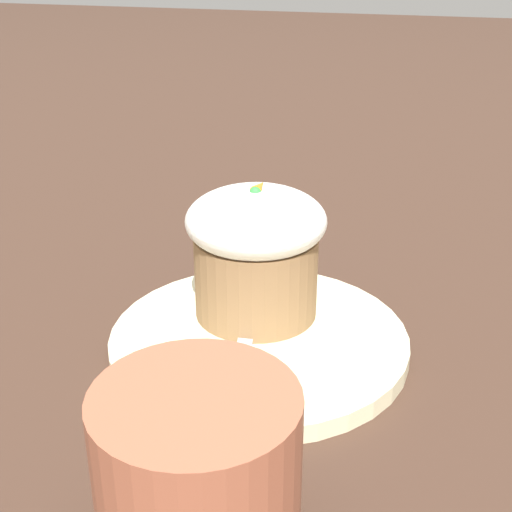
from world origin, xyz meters
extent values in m
plane|color=#3D281E|center=(0.00, 0.00, 0.00)|extent=(4.00, 4.00, 0.00)
cylinder|color=beige|center=(0.00, 0.00, 0.01)|extent=(0.20, 0.20, 0.01)
cylinder|color=olive|center=(0.03, 0.01, 0.04)|extent=(0.09, 0.09, 0.06)
ellipsoid|color=white|center=(0.03, 0.01, 0.08)|extent=(0.10, 0.10, 0.04)
cone|color=orange|center=(0.04, 0.01, 0.10)|extent=(0.02, 0.01, 0.01)
sphere|color=green|center=(0.03, 0.01, 0.10)|extent=(0.01, 0.01, 0.01)
cube|color=#B7B7BC|center=(-0.04, 0.00, 0.01)|extent=(0.08, 0.02, 0.00)
ellipsoid|color=#B7B7BC|center=(0.01, 0.01, 0.02)|extent=(0.05, 0.04, 0.01)
cylinder|color=#9E563D|center=(-0.19, -0.02, 0.05)|extent=(0.09, 0.09, 0.10)
torus|color=#9E563D|center=(-0.14, -0.02, 0.05)|extent=(0.06, 0.01, 0.06)
camera|label=1|loc=(-0.40, -0.11, 0.27)|focal=50.00mm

